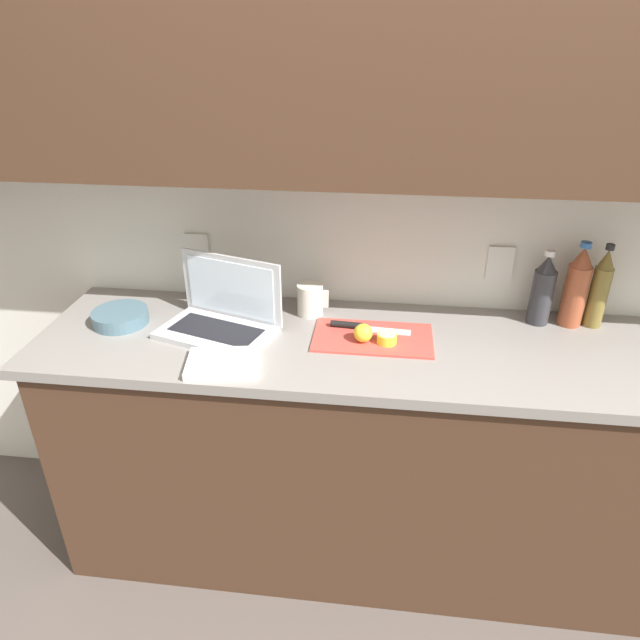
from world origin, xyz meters
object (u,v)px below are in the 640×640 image
(lemon_whole_beside, at_px, (363,333))
(bottle_green_soda, at_px, (600,289))
(laptop, at_px, (222,314))
(bottle_water_clear, at_px, (543,290))
(measuring_cup, at_px, (310,300))
(cutting_board, at_px, (373,338))
(knife, at_px, (357,326))
(bowl_white, at_px, (120,317))
(lemon_half_cut, at_px, (387,338))
(bottle_oil_tall, at_px, (576,288))

(lemon_whole_beside, height_order, bottle_green_soda, bottle_green_soda)
(laptop, height_order, bottle_water_clear, bottle_water_clear)
(bottle_green_soda, bearing_deg, measuring_cup, -177.99)
(cutting_board, relative_size, knife, 1.44)
(bottle_green_soda, height_order, measuring_cup, bottle_green_soda)
(bottle_green_soda, relative_size, bottle_water_clear, 1.11)
(lemon_whole_beside, xyz_separation_m, bowl_white, (-0.84, 0.04, -0.01))
(bottle_green_soda, bearing_deg, lemon_half_cut, -162.34)
(knife, xyz_separation_m, lemon_half_cut, (0.10, -0.08, 0.01))
(bottle_green_soda, height_order, bottle_oil_tall, bottle_oil_tall)
(measuring_cup, bearing_deg, bottle_green_soda, 2.01)
(bottle_water_clear, distance_m, bowl_white, 1.44)
(knife, height_order, bottle_oil_tall, bottle_oil_tall)
(lemon_whole_beside, bearing_deg, bowl_white, 177.38)
(laptop, relative_size, lemon_half_cut, 6.66)
(cutting_board, height_order, lemon_whole_beside, lemon_whole_beside)
(bottle_green_soda, height_order, bottle_water_clear, bottle_green_soda)
(knife, xyz_separation_m, bottle_oil_tall, (0.72, 0.14, 0.12))
(bowl_white, bearing_deg, lemon_half_cut, -2.39)
(lemon_half_cut, relative_size, bottle_water_clear, 0.24)
(measuring_cup, xyz_separation_m, bowl_white, (-0.64, -0.15, -0.03))
(laptop, distance_m, bottle_green_soda, 1.26)
(lemon_whole_beside, relative_size, bowl_white, 0.32)
(lemon_half_cut, distance_m, bottle_water_clear, 0.57)
(bottle_green_soda, relative_size, bowl_white, 1.55)
(bottle_water_clear, xyz_separation_m, bowl_white, (-1.43, -0.18, -0.10))
(knife, relative_size, lemon_whole_beside, 4.46)
(lemon_whole_beside, bearing_deg, bottle_green_soda, 16.00)
(lemon_whole_beside, distance_m, bowl_white, 0.84)
(lemon_whole_beside, distance_m, bottle_green_soda, 0.81)
(lemon_half_cut, height_order, bottle_green_soda, bottle_green_soda)
(bottle_oil_tall, distance_m, bottle_water_clear, 0.11)
(bottle_green_soda, relative_size, measuring_cup, 2.61)
(laptop, relative_size, bottle_oil_tall, 1.43)
(laptop, relative_size, lemon_whole_beside, 6.97)
(knife, xyz_separation_m, bottle_water_clear, (0.62, 0.14, 0.10))
(cutting_board, relative_size, bottle_green_soda, 1.33)
(bottle_green_soda, bearing_deg, knife, -170.18)
(laptop, distance_m, bottle_oil_tall, 1.19)
(bowl_white, bearing_deg, bottle_green_soda, 6.49)
(measuring_cup, distance_m, bowl_white, 0.66)
(lemon_half_cut, height_order, bottle_water_clear, bottle_water_clear)
(lemon_whole_beside, xyz_separation_m, measuring_cup, (-0.20, 0.19, 0.02))
(lemon_whole_beside, bearing_deg, measuring_cup, 136.45)
(laptop, xyz_separation_m, measuring_cup, (0.28, 0.15, -0.00))
(bottle_green_soda, xyz_separation_m, bottle_oil_tall, (-0.08, 0.00, 0.00))
(measuring_cup, bearing_deg, lemon_whole_beside, -43.55)
(lemon_half_cut, height_order, lemon_whole_beside, lemon_whole_beside)
(laptop, relative_size, measuring_cup, 3.78)
(knife, bearing_deg, laptop, -169.91)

